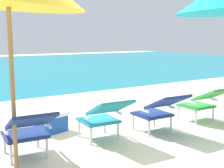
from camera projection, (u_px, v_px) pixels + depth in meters
The scene contains 6 objects.
ground_plane at pixel (39, 96), 7.98m from camera, with size 40.00×40.00×0.00m, color beige.
lounge_chair_far_left at pixel (28, 129), 3.71m from camera, with size 0.60×0.91×0.68m.
lounge_chair_near_left at pixel (104, 115), 4.38m from camera, with size 0.60×0.91×0.68m.
lounge_chair_near_right at pixel (159, 109), 4.75m from camera, with size 0.58×0.90×0.68m.
lounge_chair_far_right at pixel (204, 101), 5.37m from camera, with size 0.57×0.89×0.68m.
cooler_box at pixel (51, 122), 4.87m from camera, with size 0.53×0.42×0.32m.
Camera 1 is at (-2.73, -3.60, 1.50)m, focal length 48.71 mm.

